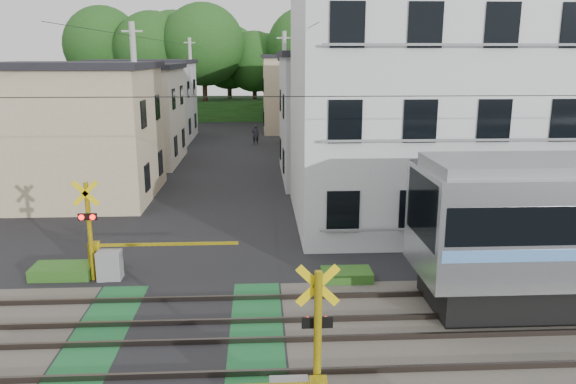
{
  "coord_description": "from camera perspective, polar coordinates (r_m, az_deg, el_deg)",
  "views": [
    {
      "loc": [
        2.02,
        -12.48,
        6.55
      ],
      "look_at": [
        2.93,
        5.0,
        2.3
      ],
      "focal_mm": 35.0,
      "sensor_mm": 36.0,
      "label": 1
    }
  ],
  "objects": [
    {
      "name": "ground",
      "position": [
        14.23,
        -11.13,
        -14.03
      ],
      "size": [
        120.0,
        120.0,
        0.0
      ],
      "primitive_type": "plane",
      "color": "black"
    },
    {
      "name": "track_bed",
      "position": [
        14.22,
        -11.14,
        -13.9
      ],
      "size": [
        120.0,
        120.0,
        0.14
      ],
      "color": "#47423A",
      "rests_on": "ground"
    },
    {
      "name": "crossing_signal_far",
      "position": [
        17.76,
        -17.95,
        -6.24
      ],
      "size": [
        4.74,
        0.65,
        3.09
      ],
      "color": "yellow",
      "rests_on": "ground"
    },
    {
      "name": "apartment_block",
      "position": [
        22.98,
        13.55,
        8.54
      ],
      "size": [
        10.2,
        8.36,
        9.3
      ],
      "color": "silver",
      "rests_on": "ground"
    },
    {
      "name": "houses_row",
      "position": [
        38.58,
        -5.67,
        8.66
      ],
      "size": [
        22.07,
        31.35,
        6.8
      ],
      "color": "tan",
      "rests_on": "ground"
    },
    {
      "name": "tree_hill",
      "position": [
        61.64,
        -6.36,
        13.15
      ],
      "size": [
        40.0,
        12.62,
        11.83
      ],
      "color": "#204C19",
      "rests_on": "ground"
    },
    {
      "name": "catenary",
      "position": [
        13.43,
        14.33,
        0.95
      ],
      "size": [
        60.0,
        5.04,
        7.0
      ],
      "color": "#2D2D33",
      "rests_on": "ground"
    },
    {
      "name": "utility_poles",
      "position": [
        35.7,
        -8.03,
        9.54
      ],
      "size": [
        7.9,
        42.0,
        8.0
      ],
      "color": "#A5A5A0",
      "rests_on": "ground"
    },
    {
      "name": "pedestrian",
      "position": [
        42.81,
        -3.32,
        5.83
      ],
      "size": [
        0.56,
        0.37,
        1.5
      ],
      "primitive_type": "imported",
      "rotation": [
        0.0,
        0.0,
        3.16
      ],
      "color": "#282630",
      "rests_on": "ground"
    },
    {
      "name": "weed_patches",
      "position": [
        13.93,
        -3.84,
        -13.59
      ],
      "size": [
        10.25,
        8.8,
        0.4
      ],
      "color": "#2D5E1E",
      "rests_on": "ground"
    }
  ]
}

